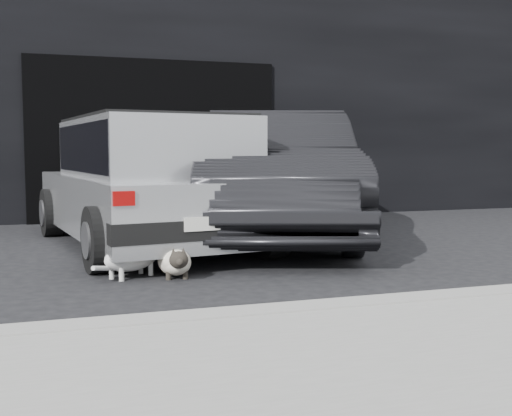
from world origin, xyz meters
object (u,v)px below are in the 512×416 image
object	(u,v)px
silver_hatchback	(149,177)
cat_siamese	(175,262)
cat_white	(135,256)
second_car	(277,175)

from	to	relation	value
silver_hatchback	cat_siamese	bearing A→B (deg)	-99.92
cat_siamese	cat_white	xyz separation A→B (m)	(-0.34, 0.13, 0.05)
second_car	cat_siamese	world-z (taller)	second_car
silver_hatchback	cat_siamese	distance (m)	2.00
silver_hatchback	cat_white	xyz separation A→B (m)	(-0.41, -1.74, -0.64)
silver_hatchback	cat_white	world-z (taller)	silver_hatchback
second_car	silver_hatchback	bearing A→B (deg)	-154.67
silver_hatchback	cat_siamese	xyz separation A→B (m)	(-0.07, -1.87, -0.69)
cat_siamese	cat_white	distance (m)	0.37
cat_siamese	cat_white	bearing A→B (deg)	-16.42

